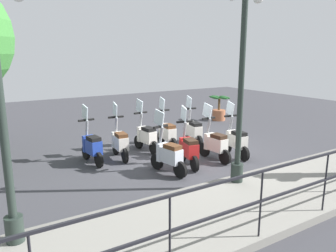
# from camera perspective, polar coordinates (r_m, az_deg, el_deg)

# --- Properties ---
(ground_plane) EXTENTS (28.00, 28.00, 0.00)m
(ground_plane) POSITION_cam_1_polar(r_m,az_deg,el_deg) (9.38, 3.25, -5.24)
(ground_plane) COLOR #38383D
(promenade_walkway) EXTENTS (2.20, 20.00, 0.15)m
(promenade_walkway) POSITION_cam_1_polar(r_m,az_deg,el_deg) (7.18, 18.11, -11.03)
(promenade_walkway) COLOR gray
(promenade_walkway) RESTS_ON ground_plane
(fence_railing) EXTENTS (0.04, 16.03, 1.07)m
(fence_railing) POSITION_cam_1_polar(r_m,az_deg,el_deg) (6.32, 25.90, -6.89)
(fence_railing) COLOR black
(fence_railing) RESTS_ON promenade_walkway
(lamp_post_near) EXTENTS (0.26, 0.90, 4.29)m
(lamp_post_near) POSITION_cam_1_polar(r_m,az_deg,el_deg) (6.90, 12.54, 5.44)
(lamp_post_near) COLOR #232D28
(lamp_post_near) RESTS_ON promenade_walkway
(lamp_post_far) EXTENTS (0.26, 0.90, 3.99)m
(lamp_post_far) POSITION_cam_1_polar(r_m,az_deg,el_deg) (5.01, -26.83, 0.04)
(lamp_post_far) COLOR #232D28
(lamp_post_far) RESTS_ON promenade_walkway
(potted_palm) EXTENTS (1.06, 0.66, 1.05)m
(potted_palm) POSITION_cam_1_polar(r_m,az_deg,el_deg) (14.37, 8.86, 2.76)
(potted_palm) COLOR #9E5B3D
(potted_palm) RESTS_ON ground_plane
(scooter_near_0) EXTENTS (1.23, 0.45, 1.54)m
(scooter_near_0) POSITION_cam_1_polar(r_m,az_deg,el_deg) (9.38, 11.72, -2.42)
(scooter_near_0) COLOR black
(scooter_near_0) RESTS_ON ground_plane
(scooter_near_1) EXTENTS (1.23, 0.44, 1.54)m
(scooter_near_1) POSITION_cam_1_polar(r_m,az_deg,el_deg) (8.96, 8.15, -3.00)
(scooter_near_1) COLOR black
(scooter_near_1) RESTS_ON ground_plane
(scooter_near_2) EXTENTS (1.22, 0.50, 1.54)m
(scooter_near_2) POSITION_cam_1_polar(r_m,az_deg,el_deg) (8.42, 3.56, -3.91)
(scooter_near_2) COLOR black
(scooter_near_2) RESTS_ON ground_plane
(scooter_near_3) EXTENTS (1.22, 0.49, 1.54)m
(scooter_near_3) POSITION_cam_1_polar(r_m,az_deg,el_deg) (7.92, 0.07, -4.98)
(scooter_near_3) COLOR black
(scooter_near_3) RESTS_ON ground_plane
(scooter_far_0) EXTENTS (1.23, 0.47, 1.54)m
(scooter_far_0) POSITION_cam_1_polar(r_m,az_deg,el_deg) (10.39, 4.41, -0.72)
(scooter_far_0) COLOR black
(scooter_far_0) RESTS_ON ground_plane
(scooter_far_1) EXTENTS (1.23, 0.44, 1.54)m
(scooter_far_1) POSITION_cam_1_polar(r_m,az_deg,el_deg) (10.06, -0.20, -1.13)
(scooter_far_1) COLOR black
(scooter_far_1) RESTS_ON ground_plane
(scooter_far_2) EXTENTS (1.23, 0.44, 1.54)m
(scooter_far_2) POSITION_cam_1_polar(r_m,az_deg,el_deg) (9.69, -3.85, -1.70)
(scooter_far_2) COLOR black
(scooter_far_2) RESTS_ON ground_plane
(scooter_far_3) EXTENTS (1.23, 0.44, 1.54)m
(scooter_far_3) POSITION_cam_1_polar(r_m,az_deg,el_deg) (9.12, -8.40, -2.74)
(scooter_far_3) COLOR black
(scooter_far_3) RESTS_ON ground_plane
(scooter_far_4) EXTENTS (1.23, 0.44, 1.54)m
(scooter_far_4) POSITION_cam_1_polar(r_m,az_deg,el_deg) (8.87, -13.14, -3.37)
(scooter_far_4) COLOR black
(scooter_far_4) RESTS_ON ground_plane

